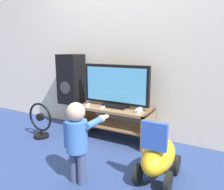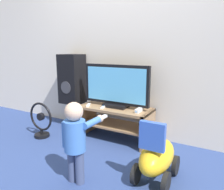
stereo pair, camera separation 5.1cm
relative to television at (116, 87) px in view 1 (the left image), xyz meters
The scene contains 11 objects.
ground_plane 0.72m from the television, 90.00° to the right, with size 16.00×16.00×0.00m, color navy.
wall_back 0.67m from the television, 90.00° to the left, with size 10.00×0.06×2.60m.
tv_stand 0.41m from the television, 90.00° to the right, with size 0.92×0.42×0.42m.
television is the anchor object (origin of this frame).
game_console 0.42m from the television, ahead, with size 0.04×0.18×0.05m.
remote_primary 0.44m from the television, 157.53° to the right, with size 0.08×0.13×0.03m.
remote_secondary 0.30m from the television, 134.01° to the right, with size 0.06×0.13×0.03m.
child 1.05m from the television, 80.81° to the right, with size 0.27×0.42×0.72m.
speaker_tower 0.77m from the television, behind, with size 0.31×0.29×1.07m.
floor_fan 1.09m from the television, 152.75° to the right, with size 0.38×0.19×0.47m.
ride_on_toy 1.09m from the television, 39.89° to the right, with size 0.30×0.56×0.58m.
Camera 1 is at (1.24, -2.15, 1.15)m, focal length 35.00 mm.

